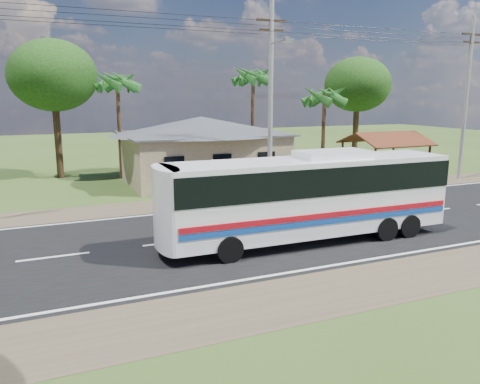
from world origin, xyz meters
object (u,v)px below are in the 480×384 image
object	(u,v)px
waiting_shed	(386,140)
person	(419,177)
motorcycle	(396,177)
coach_bus	(311,191)

from	to	relation	value
waiting_shed	person	distance (m)	4.13
motorcycle	person	xyz separation A→B (m)	(0.38, -1.70, 0.25)
coach_bus	motorcycle	size ratio (longest dim) A/B	6.14
motorcycle	person	size ratio (longest dim) A/B	1.26
coach_bus	person	world-z (taller)	coach_bus
coach_bus	motorcycle	bearing A→B (deg)	36.60
waiting_shed	coach_bus	distance (m)	16.18
coach_bus	motorcycle	distance (m)	14.58
waiting_shed	person	world-z (taller)	waiting_shed
motorcycle	waiting_shed	bearing A→B (deg)	-23.30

